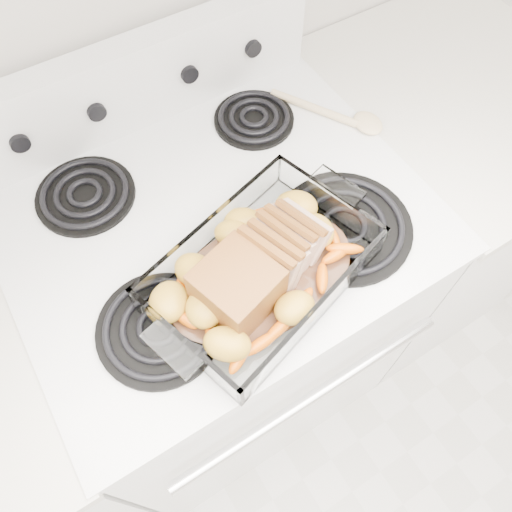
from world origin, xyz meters
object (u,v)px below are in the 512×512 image
counter_right (414,206)px  electric_range (225,309)px  baking_dish (262,273)px  pork_roast (250,270)px

counter_right → electric_range: bearing=179.9°
counter_right → baking_dish: bearing=-165.4°
counter_right → pork_roast: bearing=-165.9°
electric_range → counter_right: size_ratio=1.20×
counter_right → pork_roast: size_ratio=3.89×
pork_roast → baking_dish: bearing=-13.1°
electric_range → baking_dish: (0.00, -0.17, 0.48)m
electric_range → baking_dish: size_ratio=3.02×
electric_range → pork_roast: size_ratio=4.66×
electric_range → counter_right: 0.67m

